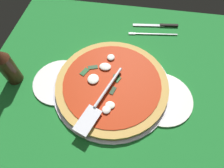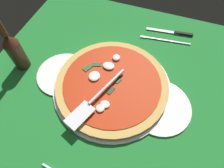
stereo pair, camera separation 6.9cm
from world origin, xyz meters
The scene contains 9 objects.
ground_plane centered at (0.00, 0.00, -0.40)cm, with size 97.15×97.15×0.80cm, color #1C6D2A.
checker_pattern centered at (0.00, 0.00, 0.05)cm, with size 97.15×97.15×0.10cm.
pizza_pan centered at (0.76, -0.05, 0.66)cm, with size 42.85×42.85×1.11cm, color silver.
dinner_plate_left centered at (-18.65, -1.15, 0.60)cm, with size 20.11×20.11×1.00cm, color white.
dinner_plate_right centered at (19.06, -2.21, 0.60)cm, with size 21.42×21.42×1.00cm, color white.
pizza centered at (0.69, -0.03, 2.25)cm, with size 40.60×40.60×3.19cm.
pizza_server centered at (-1.68, -8.69, 4.75)cm, with size 12.48×26.63×1.00cm.
place_setting_far centered at (15.76, 32.95, 0.46)cm, with size 21.94×14.58×1.40cm.
beer_bottle centered at (-35.73, -2.38, 9.08)cm, with size 5.64×5.64×24.68cm.
Camera 2 is at (13.28, -34.81, 60.46)cm, focal length 30.64 mm.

